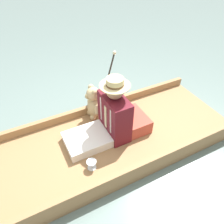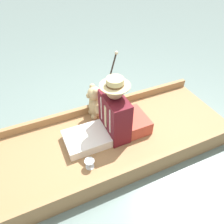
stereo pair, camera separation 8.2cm
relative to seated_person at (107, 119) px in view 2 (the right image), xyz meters
The scene contains 7 objects.
ground_plane 0.42m from the seated_person, 130.38° to the left, with size 16.00×16.00×0.00m, color slate.
punt_boat 0.34m from the seated_person, 130.38° to the left, with size 1.16×3.18×0.25m.
seat_cushion 0.40m from the seated_person, 90.42° to the right, with size 0.42×0.29×0.18m.
seated_person is the anchor object (origin of this frame).
teddy_bear 0.40m from the seated_person, ahead, with size 0.33×0.19×0.47m.
wine_glass 0.53m from the seated_person, 133.94° to the left, with size 0.11×0.11×0.10m.
walking_cane 0.53m from the seated_person, 26.44° to the right, with size 0.04×0.27×0.86m.
Camera 2 is at (-1.65, 0.66, 2.11)m, focal length 35.00 mm.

